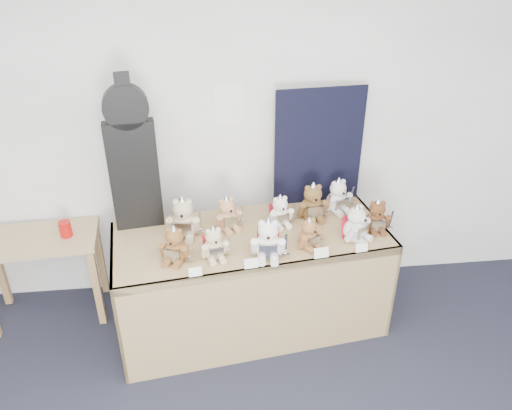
{
  "coord_description": "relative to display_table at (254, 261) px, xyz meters",
  "views": [
    {
      "loc": [
        0.06,
        -0.94,
        2.65
      ],
      "look_at": [
        0.36,
        1.85,
        1.07
      ],
      "focal_mm": 35.0,
      "sensor_mm": 36.0,
      "label": 1
    }
  ],
  "objects": [
    {
      "name": "guitar_case",
      "position": [
        -0.78,
        0.29,
        0.7
      ],
      "size": [
        0.34,
        0.14,
        1.08
      ],
      "rotation": [
        0.0,
        0.0,
        0.14
      ],
      "color": "black",
      "rests_on": "display_table"
    },
    {
      "name": "entry_card_b",
      "position": [
        -0.05,
        -0.31,
        0.2
      ],
      "size": [
        0.09,
        0.03,
        0.06
      ],
      "primitive_type": "cube",
      "rotation": [
        -0.24,
        0.0,
        0.13
      ],
      "color": "white",
      "rests_on": "display_table"
    },
    {
      "name": "teddy_back_centre_left",
      "position": [
        -0.17,
        0.18,
        0.28
      ],
      "size": [
        0.23,
        0.21,
        0.27
      ],
      "rotation": [
        0.0,
        0.0,
        0.39
      ],
      "color": "tan",
      "rests_on": "display_table"
    },
    {
      "name": "entry_card_c",
      "position": [
        0.41,
        -0.25,
        0.21
      ],
      "size": [
        0.1,
        0.03,
        0.07
      ],
      "primitive_type": "cube",
      "rotation": [
        -0.24,
        0.0,
        0.13
      ],
      "color": "white",
      "rests_on": "display_table"
    },
    {
      "name": "teddy_back_end",
      "position": [
        0.66,
        0.34,
        0.28
      ],
      "size": [
        0.24,
        0.22,
        0.28
      ],
      "rotation": [
        0.0,
        0.0,
        0.37
      ],
      "color": "silver",
      "rests_on": "display_table"
    },
    {
      "name": "teddy_front_far_left",
      "position": [
        -0.52,
        -0.17,
        0.28
      ],
      "size": [
        0.22,
        0.21,
        0.27
      ],
      "rotation": [
        0.0,
        0.0,
        -0.33
      ],
      "color": "brown",
      "rests_on": "display_table"
    },
    {
      "name": "teddy_back_right",
      "position": [
        0.45,
        0.25,
        0.29
      ],
      "size": [
        0.25,
        0.21,
        0.3
      ],
      "rotation": [
        0.0,
        0.0,
        0.11
      ],
      "color": "brown",
      "rests_on": "display_table"
    },
    {
      "name": "side_table",
      "position": [
        -1.54,
        0.35,
        -0.05
      ],
      "size": [
        0.87,
        0.54,
        0.7
      ],
      "rotation": [
        0.0,
        0.0,
        0.09
      ],
      "color": "tan",
      "rests_on": "floor"
    },
    {
      "name": "teddy_front_centre",
      "position": [
        0.07,
        -0.2,
        0.29
      ],
      "size": [
        0.25,
        0.22,
        0.31
      ],
      "rotation": [
        0.0,
        0.0,
        -0.12
      ],
      "color": "white",
      "rests_on": "display_table"
    },
    {
      "name": "navy_board",
      "position": [
        0.54,
        0.51,
        0.61
      ],
      "size": [
        0.67,
        0.08,
        0.89
      ],
      "primitive_type": "cube",
      "rotation": [
        0.0,
        0.0,
        0.09
      ],
      "color": "black",
      "rests_on": "display_table"
    },
    {
      "name": "display_table",
      "position": [
        0.0,
        0.0,
        0.0
      ],
      "size": [
        1.98,
        1.03,
        0.79
      ],
      "rotation": [
        0.0,
        0.0,
        0.13
      ],
      "color": "olive",
      "rests_on": "floor"
    },
    {
      "name": "teddy_front_left",
      "position": [
        -0.27,
        -0.17,
        0.27
      ],
      "size": [
        0.21,
        0.19,
        0.25
      ],
      "rotation": [
        0.0,
        0.0,
        0.24
      ],
      "color": "beige",
      "rests_on": "display_table"
    },
    {
      "name": "entry_card_d",
      "position": [
        0.68,
        -0.21,
        0.2
      ],
      "size": [
        0.08,
        0.03,
        0.06
      ],
      "primitive_type": "cube",
      "rotation": [
        -0.24,
        0.0,
        0.13
      ],
      "color": "white",
      "rests_on": "display_table"
    },
    {
      "name": "teddy_back_centre_right",
      "position": [
        0.21,
        0.19,
        0.27
      ],
      "size": [
        0.21,
        0.19,
        0.25
      ],
      "rotation": [
        0.0,
        0.0,
        0.24
      ],
      "color": "white",
      "rests_on": "display_table"
    },
    {
      "name": "teddy_front_end",
      "position": [
        0.86,
        0.04,
        0.27
      ],
      "size": [
        0.21,
        0.17,
        0.26
      ],
      "rotation": [
        0.0,
        0.0,
        -0.03
      ],
      "color": "brown",
      "rests_on": "display_table"
    },
    {
      "name": "red_cup",
      "position": [
        -1.32,
        0.35,
        0.13
      ],
      "size": [
        0.09,
        0.09,
        0.12
      ],
      "primitive_type": "cylinder",
      "color": "#B5100C",
      "rests_on": "side_table"
    },
    {
      "name": "room_shell",
      "position": [
        -0.11,
        0.62,
        0.92
      ],
      "size": [
        6.0,
        6.0,
        6.0
      ],
      "color": "white",
      "rests_on": "floor"
    },
    {
      "name": "teddy_front_far_right",
      "position": [
        0.69,
        -0.06,
        0.28
      ],
      "size": [
        0.23,
        0.23,
        0.28
      ],
      "rotation": [
        0.0,
        0.0,
        0.72
      ],
      "color": "silver",
      "rests_on": "display_table"
    },
    {
      "name": "entry_card_a",
      "position": [
        -0.4,
        -0.35,
        0.2
      ],
      "size": [
        0.08,
        0.03,
        0.06
      ],
      "primitive_type": "cube",
      "rotation": [
        -0.24,
        0.0,
        0.13
      ],
      "color": "white",
      "rests_on": "display_table"
    },
    {
      "name": "teddy_front_right",
      "position": [
        0.35,
        -0.12,
        0.26
      ],
      "size": [
        0.2,
        0.19,
        0.24
      ],
      "rotation": [
        0.0,
        0.0,
        0.51
      ],
      "color": "#8F5E36",
      "rests_on": "display_table"
    },
    {
      "name": "teddy_back_left",
      "position": [
        -0.47,
        0.12,
        0.3
      ],
      "size": [
        0.26,
        0.22,
        0.32
      ],
      "rotation": [
        0.0,
        0.0,
        -0.1
      ],
      "color": "#C1B08C",
      "rests_on": "display_table"
    }
  ]
}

